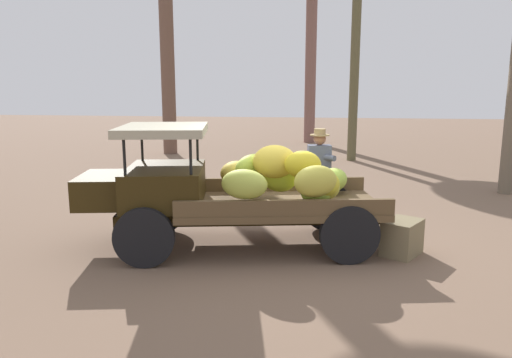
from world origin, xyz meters
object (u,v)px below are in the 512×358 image
wooden_crate (402,238)px  farmer (319,170)px  truck (226,189)px  loose_banana_bunch (256,200)px

wooden_crate → farmer: bearing=-51.5°
farmer → wooden_crate: bearing=29.2°
truck → farmer: (-1.36, -1.59, 0.05)m
truck → loose_banana_bunch: bearing=-103.3°
farmer → loose_banana_bunch: bearing=-134.6°
truck → wooden_crate: size_ratio=7.74×
truck → wooden_crate: 2.67m
loose_banana_bunch → wooden_crate: bearing=135.5°
farmer → loose_banana_bunch: (1.24, -0.88, -0.80)m
wooden_crate → truck: bearing=0.9°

